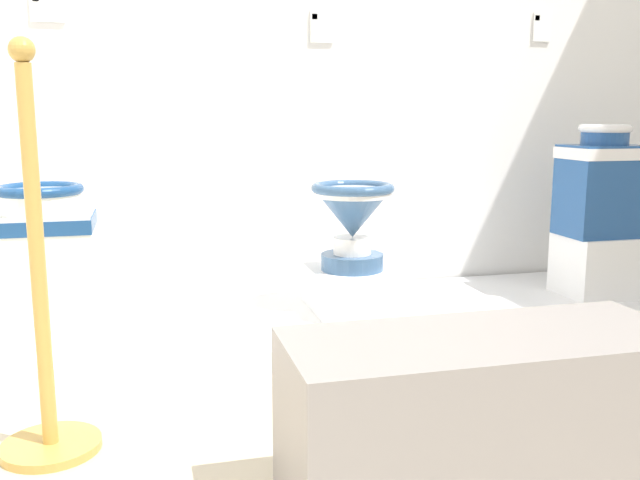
% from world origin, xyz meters
% --- Properties ---
extents(display_platform, '(3.48, 0.85, 0.08)m').
position_xyz_m(display_platform, '(2.08, 2.60, 0.04)').
color(display_platform, white).
rests_on(display_platform, ground_plane).
extents(plinth_block_leftmost, '(0.36, 0.30, 0.12)m').
position_xyz_m(plinth_block_leftmost, '(0.92, 2.52, 0.14)').
color(plinth_block_leftmost, white).
rests_on(plinth_block_leftmost, display_platform).
extents(antique_toilet_leftmost, '(0.35, 0.30, 0.44)m').
position_xyz_m(antique_toilet_leftmost, '(0.92, 2.52, 0.43)').
color(antique_toilet_leftmost, white).
rests_on(antique_toilet_leftmost, plinth_block_leftmost).
extents(plinth_block_slender_white, '(0.34, 0.38, 0.17)m').
position_xyz_m(plinth_block_slender_white, '(2.10, 2.61, 0.17)').
color(plinth_block_slender_white, white).
rests_on(plinth_block_slender_white, display_platform).
extents(antique_toilet_slender_white, '(0.34, 0.34, 0.36)m').
position_xyz_m(antique_toilet_slender_white, '(2.10, 2.61, 0.48)').
color(antique_toilet_slender_white, '#3A5C83').
rests_on(antique_toilet_slender_white, plinth_block_slender_white).
extents(plinth_block_tall_cobalt, '(0.30, 0.28, 0.27)m').
position_xyz_m(plinth_block_tall_cobalt, '(3.22, 2.56, 0.22)').
color(plinth_block_tall_cobalt, white).
rests_on(plinth_block_tall_cobalt, display_platform).
extents(antique_toilet_tall_cobalt, '(0.33, 0.26, 0.49)m').
position_xyz_m(antique_toilet_tall_cobalt, '(3.22, 2.56, 0.60)').
color(antique_toilet_tall_cobalt, '#224D8A').
rests_on(antique_toilet_tall_cobalt, plinth_block_tall_cobalt).
extents(info_placard_first, '(0.13, 0.01, 0.11)m').
position_xyz_m(info_placard_first, '(0.93, 3.04, 1.31)').
color(info_placard_first, white).
extents(info_placard_second, '(0.11, 0.01, 0.14)m').
position_xyz_m(info_placard_second, '(2.08, 3.04, 1.27)').
color(info_placard_second, white).
extents(info_placard_third, '(0.09, 0.01, 0.14)m').
position_xyz_m(info_placard_third, '(3.18, 3.03, 1.30)').
color(info_placard_third, white).
extents(stanchion_post_near_left, '(0.26, 0.26, 1.07)m').
position_xyz_m(stanchion_post_near_left, '(1.00, 1.77, 0.32)').
color(stanchion_post_near_left, gold).
rests_on(stanchion_post_near_left, ground_plane).
extents(museum_bench, '(0.91, 0.36, 0.40)m').
position_xyz_m(museum_bench, '(2.00, 1.27, 0.20)').
color(museum_bench, gray).
rests_on(museum_bench, ground_plane).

